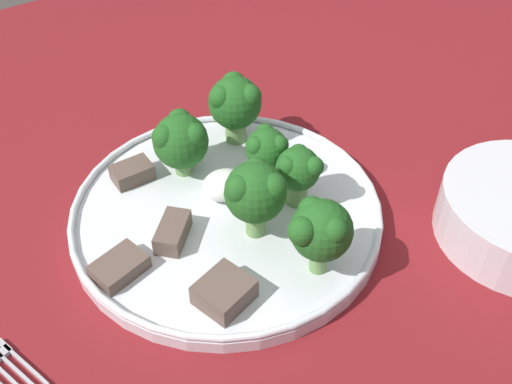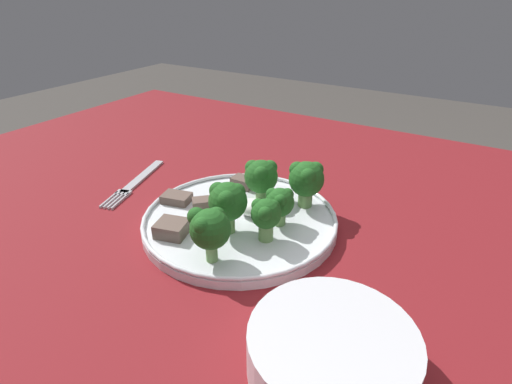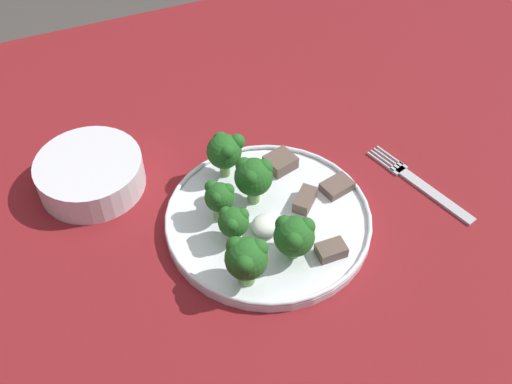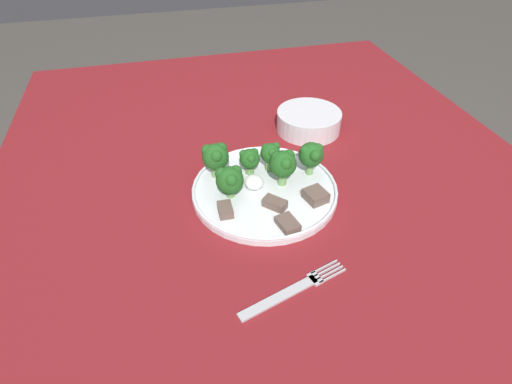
% 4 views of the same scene
% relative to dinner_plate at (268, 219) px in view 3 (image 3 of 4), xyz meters
% --- Properties ---
extents(table, '(1.39, 1.09, 0.75)m').
position_rel_dinner_plate_xyz_m(table, '(-0.02, 0.03, -0.09)').
color(table, maroon).
rests_on(table, ground_plane).
extents(dinner_plate, '(0.27, 0.27, 0.02)m').
position_rel_dinner_plate_xyz_m(dinner_plate, '(0.00, 0.00, 0.00)').
color(dinner_plate, white).
rests_on(dinner_plate, table).
extents(fork, '(0.07, 0.18, 0.00)m').
position_rel_dinner_plate_xyz_m(fork, '(0.23, -0.02, -0.01)').
color(fork, '#B2B2B7').
rests_on(fork, table).
extents(cream_bowl, '(0.15, 0.15, 0.05)m').
position_rel_dinner_plate_xyz_m(cream_bowl, '(-0.20, 0.16, 0.01)').
color(cream_bowl, silver).
rests_on(cream_bowl, table).
extents(broccoli_floret_near_rim_left, '(0.05, 0.05, 0.07)m').
position_rel_dinner_plate_xyz_m(broccoli_floret_near_rim_left, '(-0.02, 0.10, 0.05)').
color(broccoli_floret_near_rim_left, '#709E56').
rests_on(broccoli_floret_near_rim_left, dinner_plate).
extents(broccoli_floret_center_left, '(0.04, 0.04, 0.06)m').
position_rel_dinner_plate_xyz_m(broccoli_floret_center_left, '(-0.06, 0.03, 0.04)').
color(broccoli_floret_center_left, '#709E56').
rests_on(broccoli_floret_center_left, dinner_plate).
extents(broccoli_floret_back_left, '(0.04, 0.04, 0.05)m').
position_rel_dinner_plate_xyz_m(broccoli_floret_back_left, '(-0.05, -0.02, 0.04)').
color(broccoli_floret_back_left, '#709E56').
rests_on(broccoli_floret_back_left, dinner_plate).
extents(broccoli_floret_front_left, '(0.05, 0.05, 0.06)m').
position_rel_dinner_plate_xyz_m(broccoli_floret_front_left, '(0.00, -0.07, 0.04)').
color(broccoli_floret_front_left, '#709E56').
rests_on(broccoli_floret_front_left, dinner_plate).
extents(broccoli_floret_center_back, '(0.05, 0.05, 0.07)m').
position_rel_dinner_plate_xyz_m(broccoli_floret_center_back, '(-0.01, 0.04, 0.05)').
color(broccoli_floret_center_back, '#709E56').
rests_on(broccoli_floret_center_back, dinner_plate).
extents(broccoli_floret_mid_cluster, '(0.05, 0.05, 0.07)m').
position_rel_dinner_plate_xyz_m(broccoli_floret_mid_cluster, '(-0.06, -0.08, 0.05)').
color(broccoli_floret_mid_cluster, '#709E56').
rests_on(broccoli_floret_mid_cluster, dinner_plate).
extents(meat_slice_front_slice, '(0.04, 0.04, 0.02)m').
position_rel_dinner_plate_xyz_m(meat_slice_front_slice, '(0.05, 0.00, 0.01)').
color(meat_slice_front_slice, brown).
rests_on(meat_slice_front_slice, dinner_plate).
extents(meat_slice_middle_slice, '(0.05, 0.04, 0.01)m').
position_rel_dinner_plate_xyz_m(meat_slice_middle_slice, '(0.11, 0.01, 0.01)').
color(meat_slice_middle_slice, brown).
rests_on(meat_slice_middle_slice, dinner_plate).
extents(meat_slice_rear_slice, '(0.05, 0.04, 0.02)m').
position_rel_dinner_plate_xyz_m(meat_slice_rear_slice, '(0.05, 0.08, 0.01)').
color(meat_slice_rear_slice, brown).
rests_on(meat_slice_rear_slice, dinner_plate).
extents(meat_slice_edge_slice, '(0.04, 0.03, 0.02)m').
position_rel_dinner_plate_xyz_m(meat_slice_edge_slice, '(0.05, -0.08, 0.01)').
color(meat_slice_edge_slice, brown).
rests_on(meat_slice_edge_slice, dinner_plate).
extents(sauce_dollop, '(0.04, 0.04, 0.02)m').
position_rel_dinner_plate_xyz_m(sauce_dollop, '(-0.01, -0.02, 0.01)').
color(sauce_dollop, white).
rests_on(sauce_dollop, dinner_plate).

